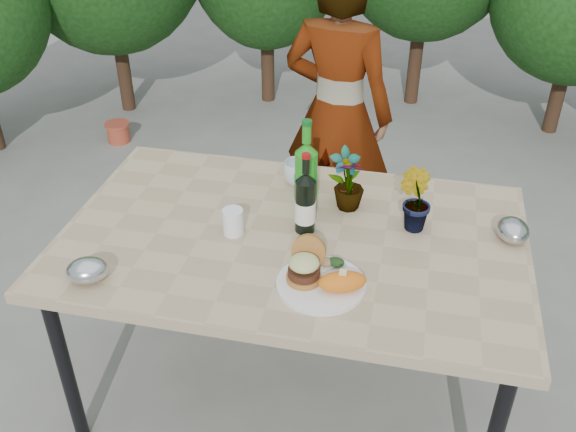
% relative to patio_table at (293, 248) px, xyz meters
% --- Properties ---
extents(ground, '(80.00, 80.00, 0.00)m').
position_rel_patio_table_xyz_m(ground, '(0.00, 0.00, -0.69)').
color(ground, slate).
rests_on(ground, ground).
extents(patio_table, '(1.60, 1.00, 0.75)m').
position_rel_patio_table_xyz_m(patio_table, '(0.00, 0.00, 0.00)').
color(patio_table, tan).
rests_on(patio_table, ground).
extents(dinner_plate, '(0.28, 0.28, 0.01)m').
position_rel_patio_table_xyz_m(dinner_plate, '(0.14, -0.25, 0.06)').
color(dinner_plate, white).
rests_on(dinner_plate, patio_table).
extents(burger_stack, '(0.11, 0.16, 0.11)m').
position_rel_patio_table_xyz_m(burger_stack, '(0.09, -0.23, 0.12)').
color(burger_stack, '#B7722D').
rests_on(burger_stack, dinner_plate).
extents(sweet_potato, '(0.17, 0.12, 0.06)m').
position_rel_patio_table_xyz_m(sweet_potato, '(0.21, -0.27, 0.10)').
color(sweet_potato, orange).
rests_on(sweet_potato, dinner_plate).
extents(grilled_veg, '(0.08, 0.05, 0.03)m').
position_rel_patio_table_xyz_m(grilled_veg, '(0.16, -0.16, 0.09)').
color(grilled_veg, olive).
rests_on(grilled_veg, dinner_plate).
extents(wine_bottle, '(0.07, 0.07, 0.30)m').
position_rel_patio_table_xyz_m(wine_bottle, '(0.03, 0.04, 0.17)').
color(wine_bottle, black).
rests_on(wine_bottle, patio_table).
extents(sparkling_water, '(0.08, 0.08, 0.35)m').
position_rel_patio_table_xyz_m(sparkling_water, '(0.01, 0.18, 0.19)').
color(sparkling_water, '#1C8F1A').
rests_on(sparkling_water, patio_table).
extents(plastic_cup, '(0.07, 0.07, 0.09)m').
position_rel_patio_table_xyz_m(plastic_cup, '(-0.20, -0.04, 0.10)').
color(plastic_cup, white).
rests_on(plastic_cup, patio_table).
extents(seedling_left, '(0.14, 0.11, 0.22)m').
position_rel_patio_table_xyz_m(seedling_left, '(0.14, 0.25, 0.17)').
color(seedling_left, '#2E5F20').
rests_on(seedling_left, patio_table).
extents(seedling_mid, '(0.16, 0.15, 0.22)m').
position_rel_patio_table_xyz_m(seedling_mid, '(0.40, 0.14, 0.17)').
color(seedling_mid, '#255F20').
rests_on(seedling_mid, patio_table).
extents(seedling_right, '(0.13, 0.13, 0.20)m').
position_rel_patio_table_xyz_m(seedling_right, '(0.16, 0.22, 0.16)').
color(seedling_right, '#22571D').
rests_on(seedling_right, patio_table).
extents(blue_bowl, '(0.12, 0.12, 0.10)m').
position_rel_patio_table_xyz_m(blue_bowl, '(-0.05, 0.34, 0.11)').
color(blue_bowl, silver).
rests_on(blue_bowl, patio_table).
extents(foil_packet_left, '(0.16, 0.15, 0.08)m').
position_rel_patio_table_xyz_m(foil_packet_left, '(-0.57, -0.38, 0.10)').
color(foil_packet_left, '#B8BABF').
rests_on(foil_packet_left, patio_table).
extents(foil_packet_right, '(0.13, 0.15, 0.08)m').
position_rel_patio_table_xyz_m(foil_packet_right, '(0.74, 0.13, 0.10)').
color(foil_packet_right, '#ADAEB4').
rests_on(foil_packet_right, patio_table).
extents(person, '(0.61, 0.46, 1.49)m').
position_rel_patio_table_xyz_m(person, '(-0.00, 1.03, 0.05)').
color(person, '#915B48').
rests_on(person, ground).
extents(terracotta_pot, '(0.17, 0.17, 0.14)m').
position_rel_patio_table_xyz_m(terracotta_pot, '(-1.63, 1.87, -0.62)').
color(terracotta_pot, '#AF432D').
rests_on(terracotta_pot, ground).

